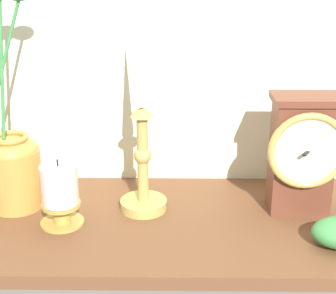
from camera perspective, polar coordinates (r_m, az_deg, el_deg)
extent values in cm
cube|color=brown|center=(98.36, -2.73, -8.25)|extent=(100.00, 36.00, 2.40)
cube|color=silver|center=(104.95, -2.47, 13.23)|extent=(120.00, 2.00, 65.00)
cube|color=brown|center=(99.59, 14.04, -1.08)|extent=(10.75, 6.75, 20.85)
cube|color=brown|center=(96.02, 14.63, 5.01)|extent=(12.04, 7.55, 1.20)
torus|color=tan|center=(95.13, 14.68, -0.35)|extent=(14.00, 1.27, 14.00)
cylinder|color=silver|center=(95.04, 14.70, -0.37)|extent=(11.71, 0.40, 11.71)
cube|color=black|center=(94.77, 14.74, -0.44)|extent=(2.83, 4.11, 0.30)
cylinder|color=tan|center=(100.68, -2.64, -6.14)|extent=(8.73, 8.73, 1.80)
cylinder|color=tan|center=(96.79, -2.73, -1.35)|extent=(2.04, 2.04, 16.44)
sphere|color=tan|center=(96.47, -2.74, -0.90)|extent=(3.26, 3.26, 3.26)
cone|color=tan|center=(93.60, -2.83, 3.85)|extent=(4.15, 4.15, 2.00)
cone|color=white|center=(91.02, -2.94, 10.00)|extent=(2.38, 2.38, 18.45)
cylinder|color=#BB8239|center=(103.85, -16.08, -3.21)|extent=(10.19, 10.19, 11.30)
ellipsoid|color=#BB8239|center=(101.70, -16.41, -0.31)|extent=(9.68, 9.68, 4.84)
torus|color=#BB8239|center=(100.86, -16.55, 0.96)|extent=(6.61, 6.61, 1.01)
cylinder|color=#377D3F|center=(97.37, -17.33, 7.88)|extent=(1.79, 3.62, 24.94)
cylinder|color=#377D3F|center=(97.39, -17.32, 7.82)|extent=(7.95, 4.09, 23.75)
cylinder|color=#A98F3F|center=(97.14, -11.28, -7.01)|extent=(3.09, 3.09, 3.77)
cylinder|color=#A98F3F|center=(97.84, -11.22, -7.78)|extent=(7.73, 7.73, 0.80)
cylinder|color=#A98F3F|center=(96.26, -11.37, -6.03)|extent=(6.96, 6.96, 0.60)
cylinder|color=beige|center=(94.56, -11.54, -3.94)|extent=(6.49, 6.49, 6.98)
cylinder|color=black|center=(92.90, -11.72, -1.66)|extent=(0.30, 0.30, 1.20)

